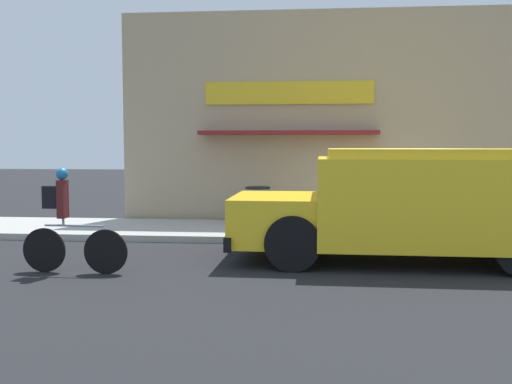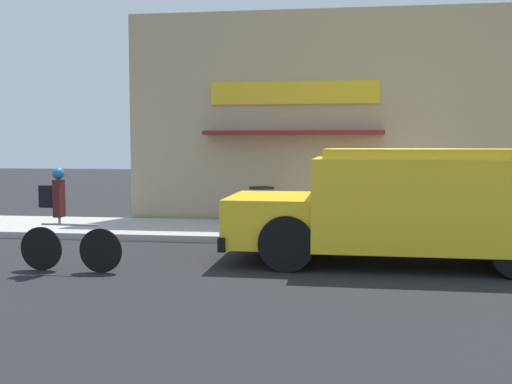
% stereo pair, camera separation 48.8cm
% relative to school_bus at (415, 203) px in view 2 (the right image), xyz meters
% --- Properties ---
extents(ground_plane, '(70.00, 70.00, 0.00)m').
position_rel_school_bus_xyz_m(ground_plane, '(-0.33, 1.61, -1.06)').
color(ground_plane, '#232326').
extents(sidewalk, '(28.00, 2.80, 0.14)m').
position_rel_school_bus_xyz_m(sidewalk, '(-0.33, 3.01, -0.99)').
color(sidewalk, '#ADAAA3').
rests_on(sidewalk, ground_plane).
extents(storefront, '(12.78, 0.80, 5.40)m').
position_rel_school_bus_xyz_m(storefront, '(-0.40, 4.63, 1.64)').
color(storefront, tan).
rests_on(storefront, ground_plane).
extents(school_bus, '(5.85, 2.80, 1.99)m').
position_rel_school_bus_xyz_m(school_bus, '(0.00, 0.00, 0.00)').
color(school_bus, yellow).
rests_on(school_bus, ground_plane).
extents(cyclist, '(1.76, 0.21, 1.70)m').
position_rel_school_bus_xyz_m(cyclist, '(-5.72, -1.44, -0.27)').
color(cyclist, black).
rests_on(cyclist, ground_plane).
extents(trash_bin, '(0.60, 0.60, 0.90)m').
position_rel_school_bus_xyz_m(trash_bin, '(-3.14, 3.65, -0.47)').
color(trash_bin, slate).
rests_on(trash_bin, sidewalk).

